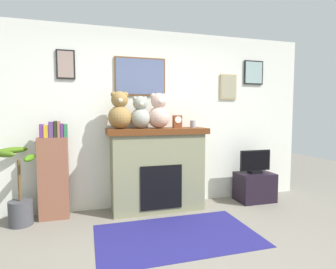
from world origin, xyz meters
TOP-DOWN VIEW (x-y plane):
  - back_wall at (0.00, 2.00)m, footprint 5.20×0.15m
  - fireplace at (0.09, 1.71)m, footprint 1.41×0.52m
  - bookshelf at (-1.30, 1.74)m, footprint 0.37×0.16m
  - potted_plant at (-1.69, 1.63)m, footprint 0.49×0.63m
  - tv_stand at (1.66, 1.64)m, footprint 0.57×0.40m
  - television at (1.66, 1.64)m, footprint 0.52×0.14m
  - area_rug at (0.09, 0.80)m, footprint 1.81×1.11m
  - candle_jar at (0.63, 1.69)m, footprint 0.08×0.08m
  - mantel_clock at (0.39, 1.69)m, footprint 0.12×0.09m
  - teddy_bear_tan at (-0.44, 1.69)m, footprint 0.32×0.32m
  - teddy_bear_grey at (-0.15, 1.69)m, footprint 0.28×0.28m
  - teddy_bear_cream at (0.11, 1.69)m, footprint 0.31×0.31m

SIDE VIEW (x-z plane):
  - area_rug at x=0.09m, z-range 0.00..0.01m
  - tv_stand at x=1.66m, z-range 0.00..0.45m
  - potted_plant at x=-1.69m, z-range -0.13..0.83m
  - fireplace at x=0.09m, z-range 0.01..1.18m
  - bookshelf at x=-1.30m, z-range -0.04..1.25m
  - television at x=1.66m, z-range 0.44..0.80m
  - candle_jar at x=0.63m, z-range 1.18..1.28m
  - mantel_clock at x=0.39m, z-range 1.18..1.36m
  - back_wall at x=0.00m, z-range 0.01..2.61m
  - teddy_bear_grey at x=-0.15m, z-range 1.15..1.60m
  - teddy_bear_cream at x=0.11m, z-range 1.15..1.65m
  - teddy_bear_tan at x=-0.44m, z-range 1.15..1.66m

